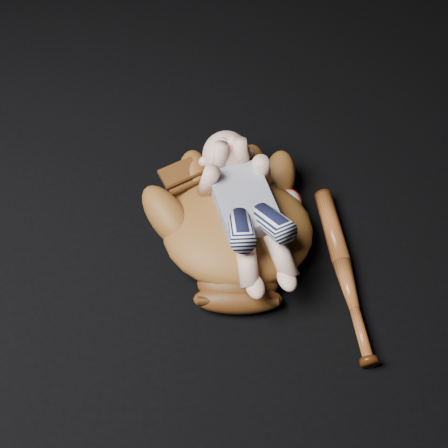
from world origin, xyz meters
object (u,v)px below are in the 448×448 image
object	(u,v)px
baseball_bat	(344,272)
baseball	(286,204)
newborn_baby	(248,208)
baseball_glove	(238,225)

from	to	relation	value
baseball_bat	baseball	xyz separation A→B (m)	(-0.11, 0.17, 0.02)
newborn_baby	baseball	world-z (taller)	newborn_baby
newborn_baby	baseball	size ratio (longest dim) A/B	5.65
newborn_baby	baseball_bat	bearing A→B (deg)	-36.48
baseball_bat	baseball	distance (m)	0.21
baseball_bat	baseball	size ratio (longest dim) A/B	6.01
baseball_glove	baseball_bat	size ratio (longest dim) A/B	1.07
baseball_glove	baseball_bat	world-z (taller)	baseball_glove
baseball	baseball_glove	bearing A→B (deg)	-141.80
baseball_glove	newborn_baby	bearing A→B (deg)	-14.44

